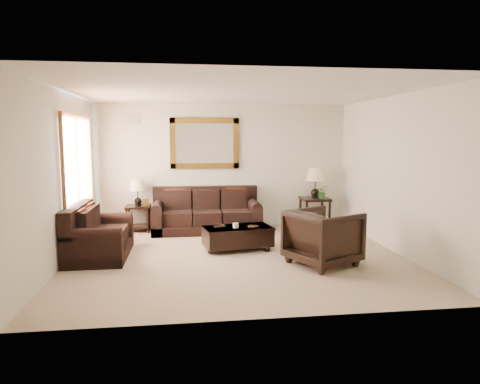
{
  "coord_description": "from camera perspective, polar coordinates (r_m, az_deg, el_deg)",
  "views": [
    {
      "loc": [
        -0.85,
        -6.9,
        1.98
      ],
      "look_at": [
        0.13,
        0.6,
        1.01
      ],
      "focal_mm": 32.0,
      "sensor_mm": 36.0,
      "label": 1
    }
  ],
  "objects": [
    {
      "name": "potted_plant",
      "position": [
        9.52,
        10.92,
        -0.16
      ],
      "size": [
        0.31,
        0.34,
        0.22
      ],
      "primitive_type": "imported",
      "rotation": [
        0.0,
        0.0,
        -0.21
      ],
      "color": "#245F20",
      "rests_on": "end_table_right"
    },
    {
      "name": "end_table_right",
      "position": [
        9.57,
        9.99,
        0.47
      ],
      "size": [
        0.6,
        0.6,
        1.32
      ],
      "color": "black",
      "rests_on": "room"
    },
    {
      "name": "end_table_left",
      "position": [
        9.25,
        -13.46,
        -0.69
      ],
      "size": [
        0.51,
        0.51,
        1.11
      ],
      "color": "black",
      "rests_on": "room"
    },
    {
      "name": "air_vent",
      "position": [
        9.45,
        -14.01,
        9.33
      ],
      "size": [
        0.25,
        0.02,
        0.18
      ],
      "primitive_type": "cube",
      "color": "#999999",
      "rests_on": "room"
    },
    {
      "name": "sofa",
      "position": [
        9.12,
        -4.51,
        -3.12
      ],
      "size": [
        2.25,
        0.97,
        0.92
      ],
      "color": "black",
      "rests_on": "room"
    },
    {
      "name": "loveseat",
      "position": [
        7.55,
        -18.61,
        -5.77
      ],
      "size": [
        0.92,
        1.55,
        0.87
      ],
      "rotation": [
        0.0,
        0.0,
        1.57
      ],
      "color": "black",
      "rests_on": "room"
    },
    {
      "name": "coffee_table",
      "position": [
        7.62,
        -0.33,
        -5.8
      ],
      "size": [
        1.29,
        0.84,
        0.51
      ],
      "rotation": [
        0.0,
        0.0,
        0.17
      ],
      "color": "black",
      "rests_on": "room"
    },
    {
      "name": "armchair",
      "position": [
        6.8,
        11.02,
        -5.58
      ],
      "size": [
        1.19,
        1.22,
        0.96
      ],
      "primitive_type": "imported",
      "rotation": [
        0.0,
        0.0,
        2.03
      ],
      "color": "black",
      "rests_on": "floor"
    },
    {
      "name": "window",
      "position": [
        8.03,
        -20.79,
        3.76
      ],
      "size": [
        0.07,
        1.96,
        1.66
      ],
      "color": "white",
      "rests_on": "room"
    },
    {
      "name": "room",
      "position": [
        6.99,
        -0.41,
        2.13
      ],
      "size": [
        5.51,
        5.01,
        2.71
      ],
      "color": "gray",
      "rests_on": "ground"
    },
    {
      "name": "mirror",
      "position": [
        9.38,
        -4.73,
        6.48
      ],
      "size": [
        1.5,
        0.06,
        1.1
      ],
      "color": "#4E330F",
      "rests_on": "room"
    }
  ]
}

